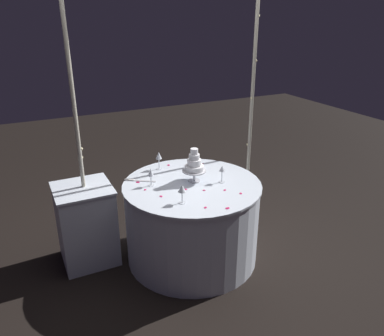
{
  "coord_description": "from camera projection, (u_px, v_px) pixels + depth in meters",
  "views": [
    {
      "loc": [
        -1.37,
        -2.79,
        2.21
      ],
      "look_at": [
        0.0,
        0.0,
        0.93
      ],
      "focal_mm": 35.41,
      "sensor_mm": 36.0,
      "label": 1
    }
  ],
  "objects": [
    {
      "name": "cake_knife",
      "position": [
        138.0,
        180.0,
        3.48
      ],
      "size": [
        0.26,
        0.18,
        0.01
      ],
      "color": "silver",
      "rests_on": "main_table"
    },
    {
      "name": "wine_glass_0",
      "position": [
        151.0,
        173.0,
        3.34
      ],
      "size": [
        0.06,
        0.06,
        0.17
      ],
      "color": "silver",
      "rests_on": "main_table"
    },
    {
      "name": "side_table",
      "position": [
        86.0,
        224.0,
        3.53
      ],
      "size": [
        0.51,
        0.51,
        0.76
      ],
      "color": "silver",
      "rests_on": "ground"
    },
    {
      "name": "tiered_cake",
      "position": [
        194.0,
        165.0,
        3.42
      ],
      "size": [
        0.22,
        0.22,
        0.32
      ],
      "color": "silver",
      "rests_on": "main_table"
    },
    {
      "name": "decorative_arch",
      "position": [
        172.0,
        88.0,
        3.46
      ],
      "size": [
        1.82,
        0.06,
        2.51
      ],
      "color": "#B7B29E",
      "rests_on": "ground"
    },
    {
      "name": "rose_petal_1",
      "position": [
        145.0,
        190.0,
        3.3
      ],
      "size": [
        0.03,
        0.04,
        0.0
      ],
      "primitive_type": "ellipsoid",
      "rotation": [
        0.0,
        0.0,
        0.94
      ],
      "color": "#C61951",
      "rests_on": "main_table"
    },
    {
      "name": "rose_petal_7",
      "position": [
        169.0,
        165.0,
        3.84
      ],
      "size": [
        0.03,
        0.04,
        0.0
      ],
      "primitive_type": "ellipsoid",
      "rotation": [
        0.0,
        0.0,
        1.41
      ],
      "color": "#C61951",
      "rests_on": "main_table"
    },
    {
      "name": "ground_plane",
      "position": [
        192.0,
        255.0,
        3.72
      ],
      "size": [
        12.0,
        12.0,
        0.0
      ],
      "primitive_type": "plane",
      "color": "black"
    },
    {
      "name": "rose_petal_8",
      "position": [
        161.0,
        196.0,
        3.18
      ],
      "size": [
        0.03,
        0.04,
        0.0
      ],
      "primitive_type": "ellipsoid",
      "rotation": [
        0.0,
        0.0,
        4.77
      ],
      "color": "#C61951",
      "rests_on": "main_table"
    },
    {
      "name": "rose_petal_2",
      "position": [
        228.0,
        208.0,
        2.99
      ],
      "size": [
        0.05,
        0.04,
        0.0
      ],
      "primitive_type": "ellipsoid",
      "rotation": [
        0.0,
        0.0,
        0.24
      ],
      "color": "#C61951",
      "rests_on": "main_table"
    },
    {
      "name": "rose_petal_4",
      "position": [
        203.0,
        164.0,
        3.87
      ],
      "size": [
        0.02,
        0.03,
        0.0
      ],
      "primitive_type": "ellipsoid",
      "rotation": [
        0.0,
        0.0,
        4.66
      ],
      "color": "#C61951",
      "rests_on": "main_table"
    },
    {
      "name": "wine_glass_2",
      "position": [
        159.0,
        156.0,
        3.69
      ],
      "size": [
        0.06,
        0.06,
        0.18
      ],
      "color": "silver",
      "rests_on": "main_table"
    },
    {
      "name": "rose_petal_5",
      "position": [
        204.0,
        190.0,
        3.29
      ],
      "size": [
        0.03,
        0.03,
        0.0
      ],
      "primitive_type": "ellipsoid",
      "rotation": [
        0.0,
        0.0,
        2.67
      ],
      "color": "#C61951",
      "rests_on": "main_table"
    },
    {
      "name": "main_table",
      "position": [
        192.0,
        221.0,
        3.57
      ],
      "size": [
        1.26,
        1.26,
        0.78
      ],
      "color": "silver",
      "rests_on": "ground"
    },
    {
      "name": "wine_glass_1",
      "position": [
        222.0,
        170.0,
        3.41
      ],
      "size": [
        0.06,
        0.06,
        0.16
      ],
      "color": "silver",
      "rests_on": "main_table"
    },
    {
      "name": "rose_petal_3",
      "position": [
        205.0,
        208.0,
        3.0
      ],
      "size": [
        0.04,
        0.04,
        0.0
      ],
      "primitive_type": "ellipsoid",
      "rotation": [
        0.0,
        0.0,
        3.88
      ],
      "color": "#C61951",
      "rests_on": "main_table"
    },
    {
      "name": "wine_glass_3",
      "position": [
        182.0,
        189.0,
        3.03
      ],
      "size": [
        0.07,
        0.07,
        0.16
      ],
      "color": "silver",
      "rests_on": "main_table"
    },
    {
      "name": "rose_petal_0",
      "position": [
        138.0,
        182.0,
        3.45
      ],
      "size": [
        0.04,
        0.05,
        0.0
      ],
      "primitive_type": "ellipsoid",
      "rotation": [
        0.0,
        0.0,
        5.45
      ],
      "color": "#C61951",
      "rests_on": "main_table"
    },
    {
      "name": "rose_petal_11",
      "position": [
        193.0,
        170.0,
        3.72
      ],
      "size": [
        0.04,
        0.04,
        0.0
      ],
      "primitive_type": "ellipsoid",
      "rotation": [
        0.0,
        0.0,
        3.88
      ],
      "color": "#C61951",
      "rests_on": "main_table"
    },
    {
      "name": "rose_petal_9",
      "position": [
        188.0,
        165.0,
        3.83
      ],
      "size": [
        0.03,
        0.02,
        0.0
      ],
      "primitive_type": "ellipsoid",
      "rotation": [
        0.0,
        0.0,
        3.44
      ],
      "color": "#C61951",
      "rests_on": "main_table"
    },
    {
      "name": "rose_petal_10",
      "position": [
        185.0,
        189.0,
        3.31
      ],
      "size": [
        0.04,
        0.04,
        0.0
      ],
      "primitive_type": "ellipsoid",
      "rotation": [
        0.0,
        0.0,
        2.76
      ],
      "color": "#C61951",
      "rests_on": "main_table"
    },
    {
      "name": "rose_petal_12",
      "position": [
        225.0,
        190.0,
        3.3
      ],
      "size": [
        0.04,
        0.04,
        0.0
      ],
      "primitive_type": "ellipsoid",
      "rotation": [
        0.0,
        0.0,
        3.81
      ],
      "color": "#C61951",
      "rests_on": "main_table"
    },
    {
      "name": "rose_petal_6",
      "position": [
        241.0,
        193.0,
        3.23
      ],
      "size": [
        0.03,
        0.04,
        0.0
      ],
      "primitive_type": "ellipsoid",
      "rotation": [
        0.0,
        0.0,
        1.25
      ],
      "color": "#C61951",
      "rests_on": "main_table"
    }
  ]
}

